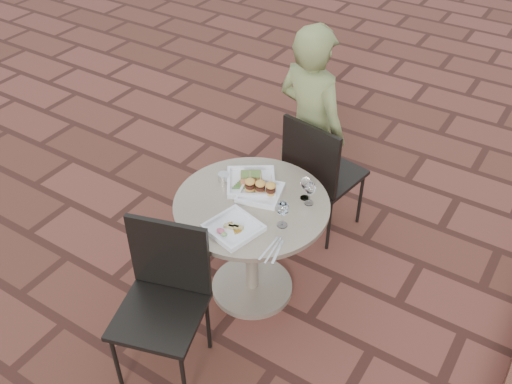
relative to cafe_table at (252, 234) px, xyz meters
The scene contains 13 objects.
ground 0.48m from the cafe_table, 56.48° to the right, with size 60.00×60.00×0.00m, color #5A2C23.
cafe_table is the anchor object (origin of this frame).
chair_far 0.73m from the cafe_table, 84.77° to the left, with size 0.51×0.51×0.93m.
chair_near 0.68m from the cafe_table, 99.99° to the right, with size 0.55×0.55×0.93m.
diner 0.87m from the cafe_table, 94.60° to the left, with size 0.55×0.36×1.50m, color olive.
plate_salmon 0.32m from the cafe_table, 124.26° to the left, with size 0.39×0.39×0.08m.
plate_sliders 0.29m from the cafe_table, 87.79° to the left, with size 0.29×0.29×0.15m.
plate_tuna 0.36m from the cafe_table, 80.24° to the right, with size 0.31×0.31×0.03m.
wine_glass_right 0.44m from the cafe_table, 16.26° to the right, with size 0.07×0.07×0.16m.
wine_glass_mid 0.47m from the cafe_table, 40.07° to the left, with size 0.06×0.06×0.15m.
wine_glass_far 0.48m from the cafe_table, 31.67° to the left, with size 0.06×0.06×0.15m.
steel_ramekin 0.38m from the cafe_table, 161.88° to the left, with size 0.06×0.06×0.05m, color silver.
cutlery_set 0.48m from the cafe_table, 41.08° to the right, with size 0.10×0.21×0.00m, color silver, non-canonical shape.
Camera 1 is at (1.35, -2.07, 2.82)m, focal length 40.00 mm.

